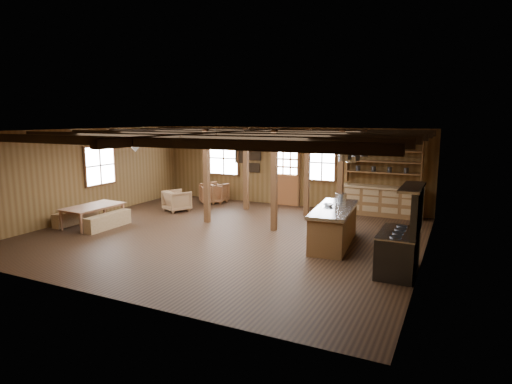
% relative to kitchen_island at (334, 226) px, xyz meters
% --- Properties ---
extents(room, '(10.04, 9.04, 2.84)m').
position_rel_kitchen_island_xyz_m(room, '(-2.88, -0.39, 0.92)').
color(room, black).
rests_on(room, ground).
extents(ceiling_joists, '(9.80, 8.82, 0.18)m').
position_rel_kitchen_island_xyz_m(ceiling_joists, '(-2.88, -0.21, 2.20)').
color(ceiling_joists, black).
rests_on(ceiling_joists, ceiling).
extents(timber_posts, '(3.95, 2.35, 2.80)m').
position_rel_kitchen_island_xyz_m(timber_posts, '(-2.36, 1.69, 0.92)').
color(timber_posts, '#422513').
rests_on(timber_posts, floor).
extents(back_door, '(1.02, 0.08, 2.15)m').
position_rel_kitchen_island_xyz_m(back_door, '(-2.88, 4.06, 0.40)').
color(back_door, brown).
rests_on(back_door, floor).
extents(window_back_left, '(1.32, 0.06, 1.32)m').
position_rel_kitchen_island_xyz_m(window_back_left, '(-5.48, 4.07, 1.12)').
color(window_back_left, white).
rests_on(window_back_left, wall_back).
extents(window_back_right, '(1.02, 0.06, 1.32)m').
position_rel_kitchen_island_xyz_m(window_back_right, '(-1.58, 4.07, 1.12)').
color(window_back_right, white).
rests_on(window_back_right, wall_back).
extents(window_left, '(0.14, 1.24, 1.32)m').
position_rel_kitchen_island_xyz_m(window_left, '(-7.84, 0.11, 1.12)').
color(window_left, white).
rests_on(window_left, wall_back).
extents(notice_boards, '(1.08, 0.03, 0.90)m').
position_rel_kitchen_island_xyz_m(notice_boards, '(-4.38, 4.07, 1.16)').
color(notice_boards, silver).
rests_on(notice_boards, wall_back).
extents(back_counter, '(2.55, 0.60, 2.45)m').
position_rel_kitchen_island_xyz_m(back_counter, '(0.52, 3.81, 0.12)').
color(back_counter, brown).
rests_on(back_counter, floor).
extents(pendant_lamps, '(1.86, 2.36, 0.66)m').
position_rel_kitchen_island_xyz_m(pendant_lamps, '(-5.13, 0.61, 1.77)').
color(pendant_lamps, '#313133').
rests_on(pendant_lamps, ceiling).
extents(pot_rack, '(0.37, 3.00, 0.42)m').
position_rel_kitchen_island_xyz_m(pot_rack, '(0.55, -0.08, 1.82)').
color(pot_rack, '#313133').
rests_on(pot_rack, ceiling).
extents(kitchen_island, '(1.11, 2.57, 1.20)m').
position_rel_kitchen_island_xyz_m(kitchen_island, '(0.00, 0.00, 0.00)').
color(kitchen_island, brown).
rests_on(kitchen_island, floor).
extents(step_stool, '(0.50, 0.39, 0.40)m').
position_rel_kitchen_island_xyz_m(step_stool, '(0.12, -0.02, -0.28)').
color(step_stool, brown).
rests_on(step_stool, floor).
extents(commercial_range, '(0.78, 1.46, 1.81)m').
position_rel_kitchen_island_xyz_m(commercial_range, '(1.77, -1.38, 0.12)').
color(commercial_range, '#313133').
rests_on(commercial_range, floor).
extents(dining_table, '(1.02, 1.76, 0.61)m').
position_rel_kitchen_island_xyz_m(dining_table, '(-6.78, -1.25, -0.17)').
color(dining_table, '#966444').
rests_on(dining_table, floor).
extents(bench_wall, '(0.28, 1.50, 0.41)m').
position_rel_kitchen_island_xyz_m(bench_wall, '(-7.53, -1.25, -0.27)').
color(bench_wall, brown).
rests_on(bench_wall, floor).
extents(bench_aisle, '(0.29, 1.55, 0.43)m').
position_rel_kitchen_island_xyz_m(bench_aisle, '(-6.25, -1.25, -0.26)').
color(bench_aisle, brown).
rests_on(bench_aisle, floor).
extents(armchair_a, '(1.06, 1.06, 0.69)m').
position_rel_kitchen_island_xyz_m(armchair_a, '(-5.54, 3.16, -0.13)').
color(armchair_a, brown).
rests_on(armchair_a, floor).
extents(armchair_b, '(1.04, 1.05, 0.75)m').
position_rel_kitchen_island_xyz_m(armchair_b, '(-5.48, 3.36, -0.10)').
color(armchair_b, brown).
rests_on(armchair_b, floor).
extents(armchair_c, '(1.03, 1.04, 0.71)m').
position_rel_kitchen_island_xyz_m(armchair_c, '(-5.85, 1.51, -0.12)').
color(armchair_c, olive).
rests_on(armchair_c, floor).
extents(counter_pot, '(0.31, 0.31, 0.19)m').
position_rel_kitchen_island_xyz_m(counter_pot, '(-0.10, 1.00, 0.56)').
color(counter_pot, silver).
rests_on(counter_pot, kitchen_island).
extents(bowl, '(0.30, 0.30, 0.06)m').
position_rel_kitchen_island_xyz_m(bowl, '(-0.17, 0.10, 0.49)').
color(bowl, silver).
rests_on(bowl, kitchen_island).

